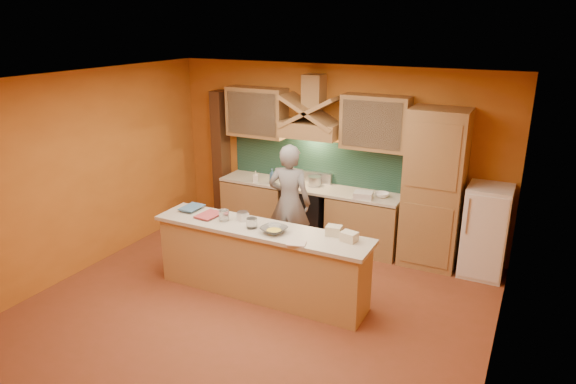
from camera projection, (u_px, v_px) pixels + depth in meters
The scene contains 36 objects.
floor at pixel (257, 306), 6.47m from camera, with size 5.50×5.00×0.01m, color brown.
ceiling at pixel (252, 81), 5.58m from camera, with size 5.50×5.00×0.01m, color white.
wall_back at pixel (334, 154), 8.14m from camera, with size 5.50×0.02×2.80m, color #BC6B24.
wall_front at pixel (90, 301), 3.91m from camera, with size 5.50×0.02×2.80m, color #BC6B24.
wall_left at pixel (85, 172), 7.20m from camera, with size 0.02×5.00×2.80m, color #BC6B24.
wall_right at pixel (506, 246), 4.86m from camera, with size 0.02×5.00×2.80m, color #BC6B24.
base_cabinet_left at pixel (258, 205), 8.73m from camera, with size 1.10×0.60×0.86m, color #A17849.
base_cabinet_right at pixel (364, 224), 7.92m from camera, with size 1.10×0.60×0.86m, color #A17849.
counter_top at pixel (309, 187), 8.18m from camera, with size 3.00×0.62×0.04m, color beige.
stove at pixel (308, 213), 8.32m from camera, with size 0.60×0.58×0.90m, color black.
backsplash at pixel (316, 161), 8.31m from camera, with size 3.00×0.03×0.70m, color #18362D.
range_hood at pixel (311, 129), 7.92m from camera, with size 0.92×0.50×0.24m, color #A17849.
hood_chimney at pixel (314, 91), 7.82m from camera, with size 0.30×0.30×0.50m, color #A17849.
upper_cabinet_left at pixel (257, 112), 8.36m from camera, with size 1.00×0.35×0.80m, color #A17849.
upper_cabinet_right at pixel (375, 123), 7.50m from camera, with size 1.00×0.35×0.80m, color #A17849.
pantry_column at pixel (434, 189), 7.27m from camera, with size 0.80×0.60×2.30m, color #A17849.
fridge at pixel (486, 231), 7.11m from camera, with size 0.58×0.60×1.30m, color white.
trim_column_left at pixel (221, 157), 8.97m from camera, with size 0.20×0.30×2.30m, color #472816.
island_body at pixel (261, 264), 6.63m from camera, with size 2.80×0.55×0.88m, color tan.
island_top at pixel (261, 229), 6.48m from camera, with size 2.90×0.62×0.05m, color beige.
person at pixel (289, 202), 7.55m from camera, with size 0.64×0.42×1.76m, color gray.
pot_large at pixel (296, 183), 8.14m from camera, with size 0.22×0.22×0.14m, color silver.
pot_small at pixel (315, 182), 8.15m from camera, with size 0.20×0.20×0.15m, color silver.
soap_bottle_a at pixel (256, 176), 8.34m from camera, with size 0.08×0.08×0.18m, color silver.
soap_bottle_b at pixel (272, 176), 8.25m from camera, with size 0.09×0.09×0.24m, color #325A89.
bowl_back at pixel (382, 195), 7.64m from camera, with size 0.21×0.21×0.07m, color white.
dish_rack at pixel (363, 195), 7.58m from camera, with size 0.27×0.21×0.10m, color silver.
book_lower at pixel (202, 213), 6.89m from camera, with size 0.26×0.34×0.03m, color #B44046.
book_upper at pixel (185, 206), 7.11m from camera, with size 0.24×0.33×0.02m, color teal.
jar_large at pixel (224, 215), 6.66m from camera, with size 0.13×0.13×0.14m, color silver.
jar_small at pixel (252, 223), 6.44m from camera, with size 0.13×0.13×0.13m, color white.
kitchen_scale at pixel (243, 217), 6.68m from camera, with size 0.12×0.12×0.10m, color white.
mixing_bowl at pixel (274, 230), 6.30m from camera, with size 0.31×0.31×0.08m, color silver.
cloth at pixel (296, 243), 5.99m from camera, with size 0.22×0.16×0.01m, color beige.
grocery_bag_a at pixel (334, 231), 6.22m from camera, with size 0.18×0.15×0.12m, color beige.
grocery_bag_b at pixel (349, 237), 6.05m from camera, with size 0.19×0.14×0.11m, color beige.
Camera 1 is at (2.90, -4.89, 3.44)m, focal length 32.00 mm.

